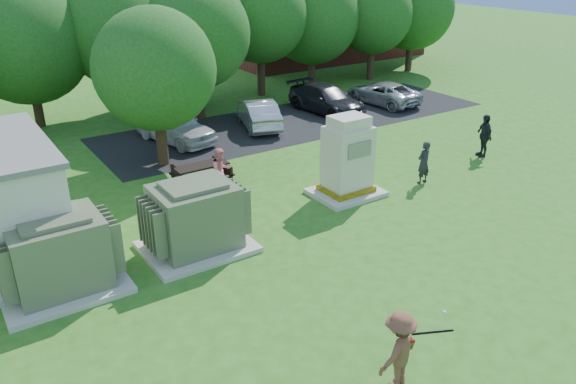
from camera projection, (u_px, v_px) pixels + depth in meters
ground at (375, 293)px, 14.15m from camera, size 120.00×120.00×0.00m
brick_building at (319, 3)px, 42.19m from camera, size 15.00×8.00×8.00m
parking_strip at (300, 120)px, 27.97m from camera, size 20.00×6.00×0.01m
transformer_left at (59, 256)px, 13.92m from camera, size 3.00×2.40×2.07m
transformer_right at (195, 219)px, 15.78m from camera, size 3.00×2.40×2.07m
generator_cabinet at (347, 161)px, 19.18m from camera, size 2.33×1.91×2.84m
picnic_table at (202, 173)px, 20.16m from camera, size 1.94×1.45×0.83m
batter at (399, 350)px, 10.88m from camera, size 1.20×0.85×1.69m
person_by_generator at (424, 162)px, 20.34m from camera, size 0.60×0.42×1.59m
person_at_picnic at (221, 171)px, 19.51m from camera, size 0.88×0.73×1.65m
person_walking_right at (484, 135)px, 22.92m from camera, size 0.81×1.12×1.77m
car_white at (175, 126)px, 24.68m from camera, size 2.72×4.58×1.46m
car_silver_a at (258, 113)px, 26.69m from camera, size 2.60×4.33×1.35m
car_dark at (327, 99)px, 29.00m from camera, size 2.30×4.92×1.39m
car_silver_b at (383, 93)px, 30.60m from camera, size 2.38×4.50×1.21m
batting_equipment at (430, 331)px, 10.97m from camera, size 1.23×0.41×0.25m
tree_row at (155, 31)px, 27.46m from camera, size 41.30×13.30×7.30m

